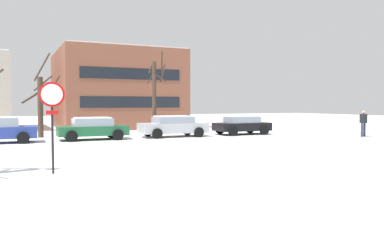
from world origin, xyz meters
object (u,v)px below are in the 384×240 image
object	(u,v)px
parked_car_black	(242,125)
stop_sign	(52,109)
parked_car_green	(93,128)
parked_car_silver	(173,126)
pedestrian_crossing	(363,121)

from	to	relation	value
parked_car_black	stop_sign	bearing A→B (deg)	-141.21
parked_car_green	parked_car_black	distance (m)	10.25
stop_sign	parked_car_black	world-z (taller)	stop_sign
parked_car_silver	pedestrian_crossing	bearing A→B (deg)	-24.17
stop_sign	pedestrian_crossing	xyz separation A→B (m)	(19.68, 5.95, -0.97)
pedestrian_crossing	stop_sign	bearing A→B (deg)	-163.18
parked_car_green	parked_car_silver	distance (m)	5.12
parked_car_silver	pedestrian_crossing	xyz separation A→B (m)	(11.28, -5.06, 0.28)
stop_sign	parked_car_silver	world-z (taller)	stop_sign
parked_car_silver	parked_car_black	world-z (taller)	parked_car_silver
parked_car_green	stop_sign	bearing A→B (deg)	-106.50
stop_sign	parked_car_silver	distance (m)	13.91
parked_car_green	parked_car_silver	world-z (taller)	parked_car_silver
parked_car_silver	pedestrian_crossing	world-z (taller)	pedestrian_crossing
parked_car_green	parked_car_silver	size ratio (longest dim) A/B	0.93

